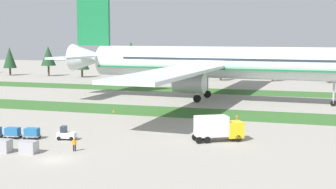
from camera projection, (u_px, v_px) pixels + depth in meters
ground_plane at (54, 160)px, 56.60m from camera, size 400.00×400.00×0.00m
grass_strip_near at (157, 111)px, 93.13m from camera, size 320.00×12.25×0.01m
grass_strip_far at (201, 91)px, 127.73m from camera, size 320.00×12.25×0.01m
airliner at (213, 62)px, 107.41m from camera, size 72.32×88.79×24.27m
baggage_tug at (66, 134)px, 67.39m from camera, size 2.79×1.73×1.97m
cargo_dolly_lead at (32, 132)px, 68.01m from camera, size 2.43×1.86×1.55m
cargo_dolly_second at (13, 132)px, 68.38m from camera, size 2.43×1.86×1.55m
catering_truck at (218, 127)px, 66.39m from camera, size 7.19×5.40×3.58m
ground_crew_marshaller at (74, 144)px, 60.74m from camera, size 0.55×0.36×1.74m
uld_container_1 at (29, 147)px, 59.76m from camera, size 2.11×1.74×1.54m
uld_container_2 at (3, 146)px, 60.19m from camera, size 2.13×1.77×1.63m
taxiway_marker_0 at (237, 120)px, 81.51m from camera, size 0.44×0.44×0.66m
taxiway_marker_1 at (237, 116)px, 85.88m from camera, size 0.44×0.44×0.55m
taxiway_marker_2 at (114, 111)px, 91.72m from camera, size 0.44×0.44×0.55m
distant_tree_line at (203, 60)px, 157.04m from camera, size 197.81×10.35×12.72m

